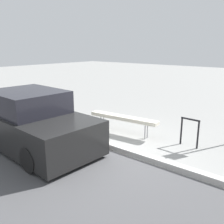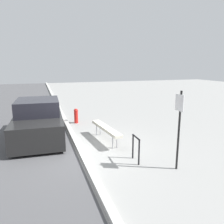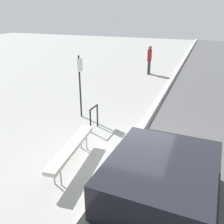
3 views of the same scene
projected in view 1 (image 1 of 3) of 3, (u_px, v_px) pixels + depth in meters
The scene contains 6 objects.
ground_plane at pixel (114, 149), 6.95m from camera, with size 60.00×60.00×0.00m, color gray.
curb at pixel (114, 147), 6.93m from camera, with size 60.00×0.20×0.13m.
bench at pixel (123, 118), 8.06m from camera, with size 2.41×0.54×0.59m.
bike_rack at pixel (190, 130), 7.01m from camera, with size 0.55×0.07×0.83m.
fire_hydrant at pixel (48, 110), 9.54m from camera, with size 0.36×0.22×0.77m.
parked_car_near at pixel (32, 123), 6.97m from camera, with size 4.23×2.03×1.59m.
Camera 1 is at (4.09, -4.99, 2.77)m, focal length 40.00 mm.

